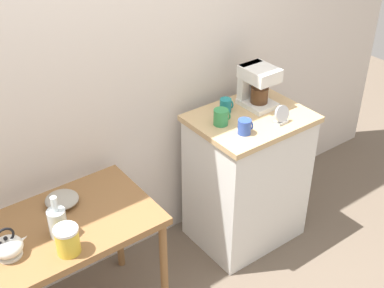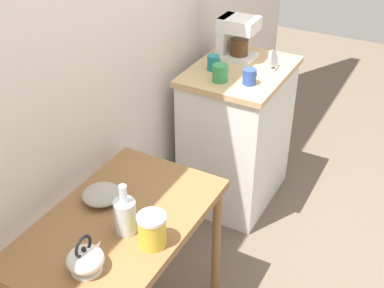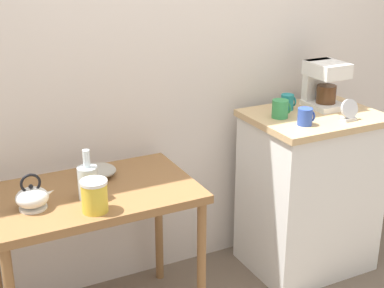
% 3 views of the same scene
% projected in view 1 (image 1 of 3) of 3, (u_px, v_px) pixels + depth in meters
% --- Properties ---
extents(ground_plane, '(8.00, 8.00, 0.00)m').
position_uv_depth(ground_plane, '(165.00, 269.00, 3.34)').
color(ground_plane, '#6B5B4C').
extents(back_wall, '(4.40, 0.10, 2.80)m').
position_uv_depth(back_wall, '(137.00, 45.00, 2.88)').
color(back_wall, silver).
rests_on(back_wall, ground_plane).
extents(wooden_table, '(0.96, 0.59, 0.75)m').
position_uv_depth(wooden_table, '(63.00, 238.00, 2.63)').
color(wooden_table, olive).
rests_on(wooden_table, ground_plane).
extents(kitchen_counter, '(0.71, 0.55, 0.94)m').
position_uv_depth(kitchen_counter, '(247.00, 178.00, 3.39)').
color(kitchen_counter, white).
rests_on(kitchen_counter, ground_plane).
extents(bowl_stoneware, '(0.18, 0.18, 0.06)m').
position_uv_depth(bowl_stoneware, '(62.00, 200.00, 2.70)').
color(bowl_stoneware, '#9E998C').
rests_on(bowl_stoneware, wooden_table).
extents(teakettle, '(0.17, 0.14, 0.16)m').
position_uv_depth(teakettle, '(8.00, 247.00, 2.38)').
color(teakettle, white).
rests_on(teakettle, wooden_table).
extents(glass_carafe_vase, '(0.09, 0.09, 0.23)m').
position_uv_depth(glass_carafe_vase, '(57.00, 222.00, 2.48)').
color(glass_carafe_vase, silver).
rests_on(glass_carafe_vase, wooden_table).
extents(canister_enamel, '(0.12, 0.12, 0.14)m').
position_uv_depth(canister_enamel, '(67.00, 240.00, 2.38)').
color(canister_enamel, gold).
rests_on(canister_enamel, wooden_table).
extents(coffee_maker, '(0.18, 0.22, 0.26)m').
position_uv_depth(coffee_maker, '(257.00, 84.00, 3.18)').
color(coffee_maker, white).
rests_on(coffee_maker, kitchen_counter).
extents(mug_dark_teal, '(0.08, 0.07, 0.09)m').
position_uv_depth(mug_dark_teal, '(226.00, 105.00, 3.16)').
color(mug_dark_teal, teal).
rests_on(mug_dark_teal, kitchen_counter).
extents(mug_tall_green, '(0.09, 0.09, 0.10)m').
position_uv_depth(mug_tall_green, '(221.00, 117.00, 3.03)').
color(mug_tall_green, '#338C4C').
rests_on(mug_tall_green, kitchen_counter).
extents(mug_blue, '(0.08, 0.08, 0.09)m').
position_uv_depth(mug_blue, '(245.00, 127.00, 2.94)').
color(mug_blue, '#2D4CAD').
rests_on(mug_blue, kitchen_counter).
extents(table_clock, '(0.10, 0.05, 0.12)m').
position_uv_depth(table_clock, '(282.00, 116.00, 3.03)').
color(table_clock, '#B2B5BA').
rests_on(table_clock, kitchen_counter).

